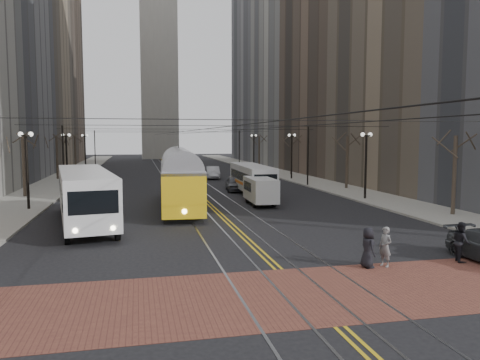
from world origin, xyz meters
name	(u,v)px	position (x,y,z in m)	size (l,w,h in m)	color
ground	(272,263)	(0.00, 0.00, 0.00)	(260.00, 260.00, 0.00)	black
sidewalk_left	(65,178)	(-15.00, 45.00, 0.07)	(5.00, 140.00, 0.15)	gray
sidewalk_right	(284,174)	(15.00, 45.00, 0.07)	(5.00, 140.00, 0.15)	gray
crosswalk_band	(304,293)	(0.00, -4.00, 0.01)	(25.00, 6.00, 0.01)	brown
streetcar_rails	(180,177)	(0.00, 45.00, 0.00)	(4.80, 130.00, 0.02)	gray
centre_lines	(180,177)	(0.00, 45.00, 0.01)	(0.42, 130.00, 0.01)	gold
building_left_far	(38,66)	(-25.50, 86.00, 20.00)	(16.00, 20.00, 40.00)	brown
building_right_mid	(351,59)	(25.50, 46.00, 17.00)	(16.00, 20.00, 34.00)	brown
building_right_midfar	(315,28)	(27.50, 66.00, 26.00)	(20.00, 20.00, 52.00)	#999890
building_right_far	(274,74)	(25.50, 86.00, 20.00)	(16.00, 20.00, 40.00)	slate
clock_tower	(158,14)	(0.00, 102.00, 35.96)	(12.00, 12.00, 66.00)	#B2AFA5
lamp_posts	(194,163)	(0.00, 28.75, 2.80)	(27.60, 57.20, 5.60)	black
street_trees	(187,160)	(0.00, 35.25, 2.80)	(31.68, 53.28, 5.60)	#382D23
trolley_wires	(188,152)	(0.00, 34.83, 3.77)	(25.96, 120.00, 6.60)	black
transit_bus	(85,197)	(-8.96, 11.46, 1.70)	(2.83, 13.58, 3.39)	silver
streetcar	(180,185)	(-2.50, 17.02, 1.77)	(2.79, 15.05, 3.55)	yellow
rear_bus	(252,180)	(5.00, 23.97, 1.40)	(2.33, 10.74, 2.80)	silver
cargo_van	(260,192)	(4.00, 17.06, 1.09)	(1.90, 4.94, 2.19)	silver
sedan_grey	(235,183)	(4.00, 27.12, 0.76)	(1.81, 4.49, 1.53)	#47494F
sedan_silver	(213,173)	(4.00, 41.46, 0.79)	(1.68, 4.82, 1.59)	#A7A9AF
pedestrian_a	(368,247)	(3.75, -1.50, 0.87)	(0.84, 0.55, 1.71)	black
pedestrian_b	(385,247)	(4.56, -1.50, 0.86)	(0.62, 0.41, 1.70)	slate
pedestrian_c	(461,242)	(8.26, -1.50, 0.90)	(0.86, 0.67, 1.77)	black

